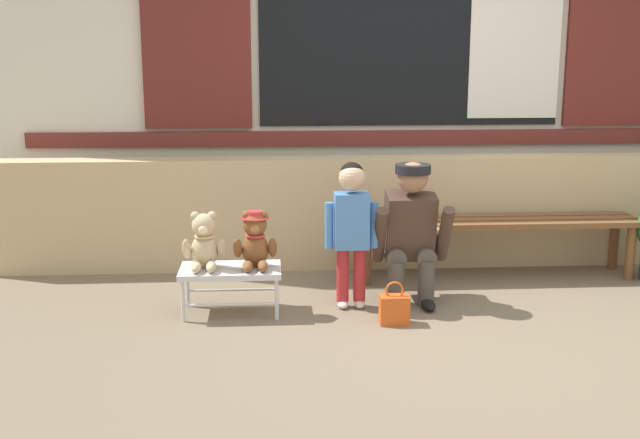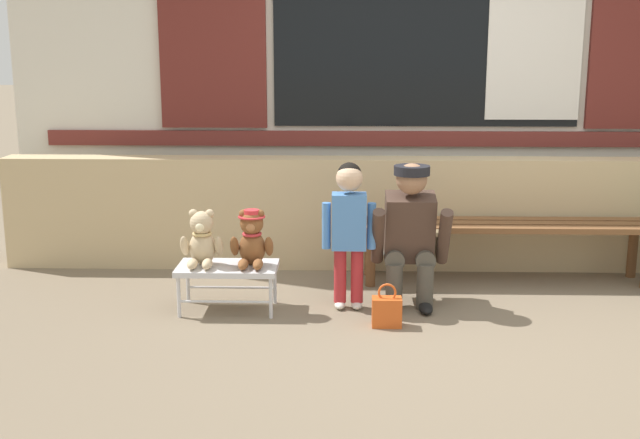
% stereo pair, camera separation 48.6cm
% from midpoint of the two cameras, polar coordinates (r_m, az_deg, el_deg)
% --- Properties ---
extents(ground_plane, '(60.00, 60.00, 0.00)m').
position_cam_midpoint_polar(ground_plane, '(4.87, 7.12, -7.79)').
color(ground_plane, '#756651').
extents(brick_low_wall, '(6.47, 0.25, 0.85)m').
position_cam_midpoint_polar(brick_low_wall, '(6.11, 4.73, 0.57)').
color(brick_low_wall, tan).
rests_on(brick_low_wall, ground).
extents(shop_facade, '(6.60, 0.26, 3.79)m').
position_cam_midpoint_polar(shop_facade, '(6.49, 4.31, 14.31)').
color(shop_facade, silver).
rests_on(shop_facade, ground).
extents(wooden_bench_long, '(2.10, 0.40, 0.44)m').
position_cam_midpoint_polar(wooden_bench_long, '(5.87, 10.26, -0.60)').
color(wooden_bench_long, brown).
rests_on(wooden_bench_long, ground).
extents(small_display_bench, '(0.64, 0.36, 0.30)m').
position_cam_midpoint_polar(small_display_bench, '(5.08, -9.22, -3.86)').
color(small_display_bench, silver).
rests_on(small_display_bench, ground).
extents(teddy_bear_plain, '(0.28, 0.26, 0.36)m').
position_cam_midpoint_polar(teddy_bear_plain, '(5.05, -11.11, -1.71)').
color(teddy_bear_plain, '#CCB289').
rests_on(teddy_bear_plain, small_display_bench).
extents(teddy_bear_with_hat, '(0.28, 0.27, 0.36)m').
position_cam_midpoint_polar(teddy_bear_with_hat, '(5.01, -7.48, -1.57)').
color(teddy_bear_with_hat, brown).
rests_on(teddy_bear_with_hat, small_display_bench).
extents(child_standing, '(0.35, 0.18, 0.96)m').
position_cam_midpoint_polar(child_standing, '(5.05, -0.45, 0.03)').
color(child_standing, '#B7282D').
rests_on(child_standing, ground).
extents(adult_crouching, '(0.50, 0.49, 0.95)m').
position_cam_midpoint_polar(adult_crouching, '(5.19, 3.98, -0.93)').
color(adult_crouching, '#4C473D').
rests_on(adult_crouching, ground).
extents(handbag_on_ground, '(0.18, 0.11, 0.27)m').
position_cam_midpoint_polar(handbag_on_ground, '(4.87, 2.53, -6.51)').
color(handbag_on_ground, '#DB561E').
rests_on(handbag_on_ground, ground).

